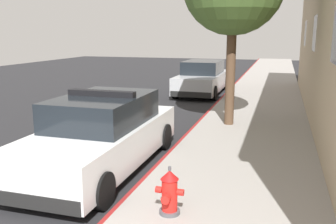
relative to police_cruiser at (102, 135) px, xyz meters
The scene contains 6 objects.
ground_plane 6.14m from the police_cruiser, 121.19° to the left, with size 34.06×60.00×0.20m, color #232326.
sidewalk_pavement 5.97m from the police_cruiser, 61.31° to the left, with size 3.27×60.00×0.13m, color gray.
curb_painted_edge 5.38m from the police_cruiser, 77.30° to the left, with size 0.08×60.00×0.13m, color maroon.
police_cruiser is the anchor object (origin of this frame).
parked_car_silver_ahead 10.61m from the police_cruiser, 90.15° to the left, with size 1.94×4.84×1.56m.
fire_hydrant 2.77m from the police_cruiser, 41.81° to the right, with size 0.44×0.40×0.76m.
Camera 1 is at (2.35, -2.10, 2.85)m, focal length 39.89 mm.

